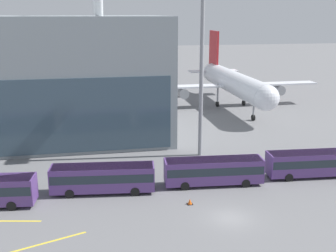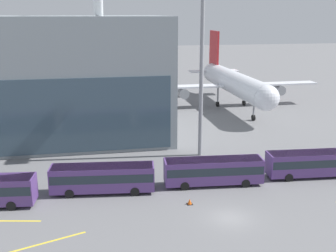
{
  "view_description": "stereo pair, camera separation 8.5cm",
  "coord_description": "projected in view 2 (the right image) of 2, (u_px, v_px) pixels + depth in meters",
  "views": [
    {
      "loc": [
        -13.08,
        -35.69,
        19.52
      ],
      "look_at": [
        -2.23,
        20.71,
        4.0
      ],
      "focal_mm": 45.0,
      "sensor_mm": 36.0,
      "label": 1
    },
    {
      "loc": [
        -13.0,
        -35.7,
        19.52
      ],
      "look_at": [
        -2.23,
        20.71,
        4.0
      ],
      "focal_mm": 45.0,
      "sensor_mm": 36.0,
      "label": 2
    }
  ],
  "objects": [
    {
      "name": "shuttle_bus_3",
      "position": [
        313.0,
        162.0,
        51.35
      ],
      "size": [
        11.6,
        3.45,
        3.15
      ],
      "rotation": [
        0.0,
        0.0,
        -0.07
      ],
      "color": "#56387A",
      "rests_on": "ground_plane"
    },
    {
      "name": "airliner_at_gate_far",
      "position": [
        233.0,
        82.0,
        88.86
      ],
      "size": [
        38.08,
        38.21,
        15.36
      ],
      "rotation": [
        0.0,
        0.0,
        -1.57
      ],
      "color": "silver",
      "rests_on": "ground_plane"
    },
    {
      "name": "ground_plane",
      "position": [
        230.0,
        218.0,
        41.3
      ],
      "size": [
        440.0,
        440.0,
        0.0
      ],
      "primitive_type": "plane",
      "color": "slate"
    },
    {
      "name": "floodlight_mast",
      "position": [
        202.0,
        27.0,
        55.04
      ],
      "size": [
        2.55,
        2.55,
        26.88
      ],
      "color": "gray",
      "rests_on": "ground_plane"
    },
    {
      "name": "shuttle_bus_1",
      "position": [
        103.0,
        177.0,
        46.76
      ],
      "size": [
        11.66,
        3.9,
        3.15
      ],
      "rotation": [
        0.0,
        0.0,
        -0.11
      ],
      "color": "#56387A",
      "rests_on": "ground_plane"
    },
    {
      "name": "shuttle_bus_2",
      "position": [
        213.0,
        170.0,
        48.88
      ],
      "size": [
        11.61,
        3.54,
        3.15
      ],
      "rotation": [
        0.0,
        0.0,
        -0.08
      ],
      "color": "#56387A",
      "rests_on": "ground_plane"
    },
    {
      "name": "traffic_cone_1",
      "position": [
        190.0,
        202.0,
        44.23
      ],
      "size": [
        0.62,
        0.62,
        0.61
      ],
      "color": "black",
      "rests_on": "ground_plane"
    },
    {
      "name": "lane_stripe_1",
      "position": [
        28.0,
        247.0,
        36.13
      ],
      "size": [
        9.8,
        3.77,
        0.01
      ],
      "primitive_type": "cube",
      "rotation": [
        0.0,
        0.0,
        0.35
      ],
      "color": "yellow",
      "rests_on": "ground_plane"
    }
  ]
}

